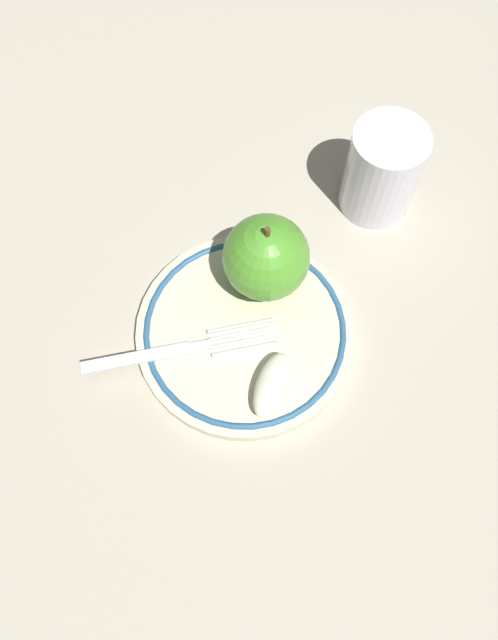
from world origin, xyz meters
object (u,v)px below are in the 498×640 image
(plate, at_px, (249,332))
(apple_red_whole, at_px, (270,257))
(apple_slice_front, at_px, (276,384))
(fork, at_px, (179,350))
(drinking_glass, at_px, (386,171))

(plate, relative_size, apple_red_whole, 2.27)
(plate, height_order, apple_slice_front, apple_slice_front)
(apple_red_whole, relative_size, apple_slice_front, 1.45)
(plate, bearing_deg, apple_slice_front, -162.02)
(fork, bearing_deg, drinking_glass, 29.91)
(fork, relative_size, drinking_glass, 1.83)
(apple_slice_front, bearing_deg, fork, -92.30)
(apple_slice_front, bearing_deg, apple_red_whole, -158.18)
(apple_red_whole, distance_m, drinking_glass, 0.16)
(apple_red_whole, xyz_separation_m, fork, (-0.07, 0.09, -0.04))
(apple_red_whole, height_order, apple_slice_front, apple_red_whole)
(apple_red_whole, relative_size, fork, 0.49)
(plate, distance_m, apple_slice_front, 0.07)
(plate, xyz_separation_m, apple_slice_front, (-0.06, -0.02, 0.02))
(fork, xyz_separation_m, drinking_glass, (0.16, -0.22, 0.03))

